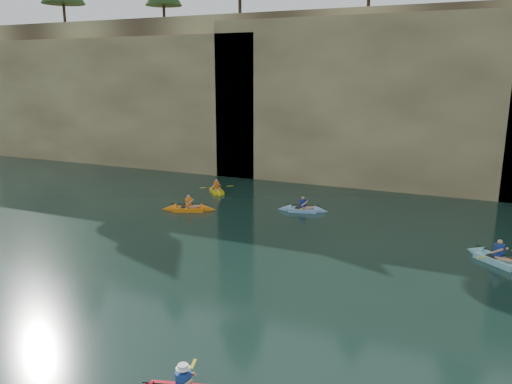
% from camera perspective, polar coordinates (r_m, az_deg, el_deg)
% --- Properties ---
extents(ground, '(160.00, 160.00, 0.00)m').
position_cam_1_polar(ground, '(15.07, -9.65, -16.68)').
color(ground, black).
rests_on(ground, ground).
extents(cliff, '(70.00, 16.00, 12.00)m').
position_cam_1_polar(cliff, '(41.44, 13.80, 11.05)').
color(cliff, tan).
rests_on(cliff, ground).
extents(cliff_slab_west, '(26.00, 2.40, 10.56)m').
position_cam_1_polar(cliff_slab_west, '(43.21, -15.80, 10.06)').
color(cliff_slab_west, tan).
rests_on(cliff_slab_west, ground).
extents(cliff_slab_center, '(24.00, 2.40, 11.40)m').
position_cam_1_polar(cliff_slab_center, '(33.83, 14.85, 10.00)').
color(cliff_slab_center, tan).
rests_on(cliff_slab_center, ground).
extents(sea_cave_west, '(4.50, 1.00, 4.00)m').
position_cam_1_polar(sea_cave_west, '(41.77, -13.94, 5.54)').
color(sea_cave_west, black).
rests_on(sea_cave_west, ground).
extents(sea_cave_center, '(3.50, 1.00, 3.20)m').
position_cam_1_polar(sea_cave_center, '(35.13, 4.57, 3.78)').
color(sea_cave_center, black).
rests_on(sea_cave_center, ground).
extents(kayaker_orange, '(3.05, 2.13, 1.14)m').
position_cam_1_polar(kayaker_orange, '(28.00, -7.69, -1.89)').
color(kayaker_orange, orange).
rests_on(kayaker_orange, ground).
extents(kayaker_ltblue_near, '(2.88, 2.63, 1.25)m').
position_cam_1_polar(kayaker_ltblue_near, '(22.57, 25.91, -6.97)').
color(kayaker_ltblue_near, '#7EC1D3').
rests_on(kayaker_ltblue_near, ground).
extents(kayaker_yellow, '(2.21, 2.47, 1.09)m').
position_cam_1_polar(kayaker_yellow, '(32.05, -4.52, 0.16)').
color(kayaker_yellow, yellow).
rests_on(kayaker_yellow, ground).
extents(kayaker_ltblue_mid, '(2.88, 2.11, 1.07)m').
position_cam_1_polar(kayaker_ltblue_mid, '(27.75, 5.37, -1.99)').
color(kayaker_ltblue_mid, '#7EA9D3').
rests_on(kayaker_ltblue_mid, ground).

